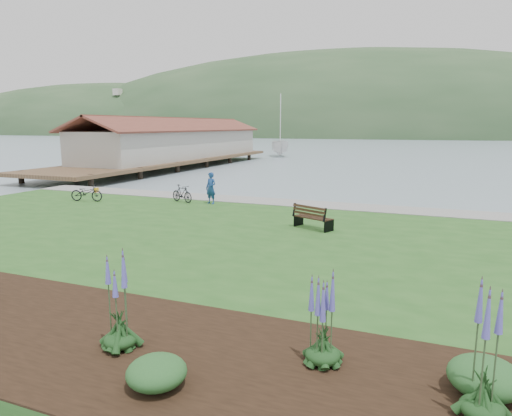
# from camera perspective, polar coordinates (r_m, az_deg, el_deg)

# --- Properties ---
(ground) EXTENTS (600.00, 600.00, 0.00)m
(ground) POSITION_cam_1_polar(r_m,az_deg,el_deg) (18.55, -2.11, -3.91)
(ground) COLOR gray
(ground) RESTS_ON ground
(lawn) EXTENTS (34.00, 20.00, 0.40)m
(lawn) POSITION_cam_1_polar(r_m,az_deg,el_deg) (16.76, -4.92, -4.79)
(lawn) COLOR #24521D
(lawn) RESTS_ON ground
(shoreline_path) EXTENTS (34.00, 2.20, 0.03)m
(shoreline_path) POSITION_cam_1_polar(r_m,az_deg,el_deg) (24.79, 4.43, 0.66)
(shoreline_path) COLOR gray
(shoreline_path) RESTS_ON lawn
(garden_bed) EXTENTS (24.00, 4.40, 0.04)m
(garden_bed) POSITION_cam_1_polar(r_m,az_deg,el_deg) (8.93, -10.73, -17.42)
(garden_bed) COLOR black
(garden_bed) RESTS_ON lawn
(far_hillside) EXTENTS (580.00, 80.00, 38.00)m
(far_hillside) POSITION_cam_1_polar(r_m,az_deg,el_deg) (186.88, 26.22, 7.85)
(far_hillside) COLOR #2C4B2A
(far_hillside) RESTS_ON ground
(pier_pavilion) EXTENTS (8.00, 36.00, 5.40)m
(pier_pavilion) POSITION_cam_1_polar(r_m,az_deg,el_deg) (51.79, -9.95, 8.03)
(pier_pavilion) COLOR #4C3826
(pier_pavilion) RESTS_ON ground
(park_bench) EXTENTS (1.77, 1.28, 1.02)m
(park_bench) POSITION_cam_1_polar(r_m,az_deg,el_deg) (18.59, 6.99, -1.09)
(park_bench) COLOR black
(park_bench) RESTS_ON lawn
(person) EXTENTS (0.81, 0.64, 1.99)m
(person) POSITION_cam_1_polar(r_m,az_deg,el_deg) (24.48, -5.66, 2.84)
(person) COLOR navy
(person) RESTS_ON lawn
(bicycle_a) EXTENTS (1.06, 1.94, 0.96)m
(bicycle_a) POSITION_cam_1_polar(r_m,az_deg,el_deg) (26.92, -20.42, 1.82)
(bicycle_a) COLOR black
(bicycle_a) RESTS_ON lawn
(bicycle_b) EXTENTS (0.96, 1.65, 0.96)m
(bicycle_b) POSITION_cam_1_polar(r_m,az_deg,el_deg) (25.25, -9.23, 1.80)
(bicycle_b) COLOR black
(bicycle_b) RESTS_ON lawn
(sailboat) EXTENTS (14.56, 14.66, 28.96)m
(sailboat) POSITION_cam_1_polar(r_m,az_deg,el_deg) (68.31, 3.03, 6.46)
(sailboat) COLOR silver
(sailboat) RESTS_ON ground
(pannier) EXTENTS (0.21, 0.30, 0.30)m
(pannier) POSITION_cam_1_polar(r_m,az_deg,el_deg) (30.23, -19.33, 2.11)
(pannier) COLOR gold
(pannier) RESTS_ON lawn
(echium_0) EXTENTS (0.62, 0.62, 2.05)m
(echium_0) POSITION_cam_1_polar(r_m,az_deg,el_deg) (8.96, -16.81, -11.66)
(echium_0) COLOR #133414
(echium_0) RESTS_ON garden_bed
(echium_1) EXTENTS (0.62, 0.62, 1.79)m
(echium_1) POSITION_cam_1_polar(r_m,az_deg,el_deg) (8.19, 8.44, -14.04)
(echium_1) COLOR #133414
(echium_1) RESTS_ON garden_bed
(echium_2) EXTENTS (0.62, 0.62, 2.12)m
(echium_2) POSITION_cam_1_polar(r_m,az_deg,el_deg) (7.45, 26.79, -17.23)
(echium_2) COLOR #133414
(echium_2) RESTS_ON garden_bed
(shrub_1) EXTENTS (0.97, 0.97, 0.49)m
(shrub_1) POSITION_cam_1_polar(r_m,az_deg,el_deg) (7.86, -12.32, -19.42)
(shrub_1) COLOR #1E4C21
(shrub_1) RESTS_ON garden_bed
(shrub_2) EXTENTS (1.13, 1.13, 0.56)m
(shrub_2) POSITION_cam_1_polar(r_m,az_deg,el_deg) (8.30, 26.74, -18.36)
(shrub_2) COLOR #1E4C21
(shrub_2) RESTS_ON garden_bed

